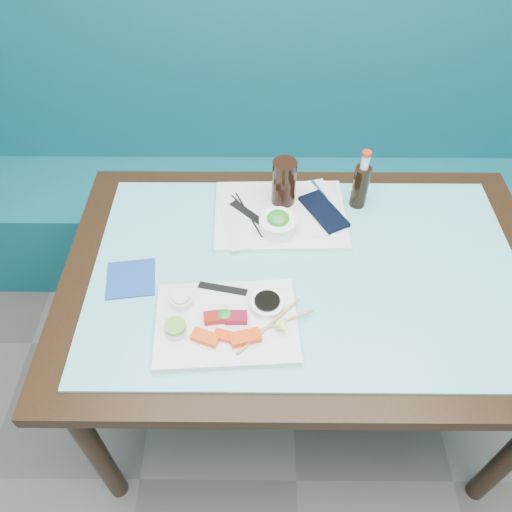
{
  "coord_description": "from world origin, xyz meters",
  "views": [
    {
      "loc": [
        -0.14,
        0.53,
        1.85
      ],
      "look_at": [
        -0.15,
        1.46,
        0.8
      ],
      "focal_mm": 35.0,
      "sensor_mm": 36.0,
      "label": 1
    }
  ],
  "objects_px": {
    "sashimi_plate": "(227,323)",
    "cola_bottle_body": "(360,187)",
    "cola_glass": "(284,182)",
    "serving_tray": "(280,215)",
    "seaweed_bowl": "(278,225)",
    "blue_napkin": "(131,279)",
    "booth_bench": "(289,183)",
    "dining_table": "(304,289)"
  },
  "relations": [
    {
      "from": "cola_glass",
      "to": "blue_napkin",
      "type": "relative_size",
      "value": 1.15
    },
    {
      "from": "serving_tray",
      "to": "cola_glass",
      "type": "relative_size",
      "value": 2.64
    },
    {
      "from": "sashimi_plate",
      "to": "seaweed_bowl",
      "type": "xyz_separation_m",
      "value": [
        0.14,
        0.34,
        0.03
      ]
    },
    {
      "from": "booth_bench",
      "to": "sashimi_plate",
      "type": "bearing_deg",
      "value": -102.01
    },
    {
      "from": "booth_bench",
      "to": "dining_table",
      "type": "xyz_separation_m",
      "value": [
        0.0,
        -0.84,
        0.29
      ]
    },
    {
      "from": "sashimi_plate",
      "to": "serving_tray",
      "type": "xyz_separation_m",
      "value": [
        0.15,
        0.41,
        -0.0
      ]
    },
    {
      "from": "seaweed_bowl",
      "to": "blue_napkin",
      "type": "xyz_separation_m",
      "value": [
        -0.42,
        -0.18,
        -0.04
      ]
    },
    {
      "from": "seaweed_bowl",
      "to": "cola_glass",
      "type": "distance_m",
      "value": 0.14
    },
    {
      "from": "dining_table",
      "to": "seaweed_bowl",
      "type": "xyz_separation_m",
      "value": [
        -0.08,
        0.14,
        0.13
      ]
    },
    {
      "from": "serving_tray",
      "to": "seaweed_bowl",
      "type": "height_order",
      "value": "seaweed_bowl"
    },
    {
      "from": "dining_table",
      "to": "sashimi_plate",
      "type": "bearing_deg",
      "value": -138.73
    },
    {
      "from": "dining_table",
      "to": "seaweed_bowl",
      "type": "distance_m",
      "value": 0.21
    },
    {
      "from": "sashimi_plate",
      "to": "cola_glass",
      "type": "height_order",
      "value": "cola_glass"
    },
    {
      "from": "sashimi_plate",
      "to": "blue_napkin",
      "type": "bearing_deg",
      "value": 147.56
    },
    {
      "from": "serving_tray",
      "to": "cola_bottle_body",
      "type": "relative_size",
      "value": 2.81
    },
    {
      "from": "cola_bottle_body",
      "to": "blue_napkin",
      "type": "distance_m",
      "value": 0.75
    },
    {
      "from": "booth_bench",
      "to": "cola_glass",
      "type": "xyz_separation_m",
      "value": [
        -0.06,
        -0.57,
        0.48
      ]
    },
    {
      "from": "cola_glass",
      "to": "sashimi_plate",
      "type": "bearing_deg",
      "value": -108.9
    },
    {
      "from": "dining_table",
      "to": "serving_tray",
      "type": "bearing_deg",
      "value": 107.97
    },
    {
      "from": "booth_bench",
      "to": "serving_tray",
      "type": "bearing_deg",
      "value": -96.46
    },
    {
      "from": "sashimi_plate",
      "to": "seaweed_bowl",
      "type": "height_order",
      "value": "seaweed_bowl"
    },
    {
      "from": "cola_bottle_body",
      "to": "dining_table",
      "type": "bearing_deg",
      "value": -122.77
    },
    {
      "from": "dining_table",
      "to": "sashimi_plate",
      "type": "height_order",
      "value": "sashimi_plate"
    },
    {
      "from": "seaweed_bowl",
      "to": "dining_table",
      "type": "bearing_deg",
      "value": -60.5
    },
    {
      "from": "serving_tray",
      "to": "cola_bottle_body",
      "type": "xyz_separation_m",
      "value": [
        0.25,
        0.06,
        0.06
      ]
    },
    {
      "from": "booth_bench",
      "to": "cola_glass",
      "type": "height_order",
      "value": "booth_bench"
    },
    {
      "from": "serving_tray",
      "to": "booth_bench",
      "type": "bearing_deg",
      "value": 82.11
    },
    {
      "from": "seaweed_bowl",
      "to": "blue_napkin",
      "type": "bearing_deg",
      "value": -156.29
    },
    {
      "from": "booth_bench",
      "to": "cola_bottle_body",
      "type": "xyz_separation_m",
      "value": [
        0.18,
        -0.56,
        0.46
      ]
    },
    {
      "from": "dining_table",
      "to": "serving_tray",
      "type": "relative_size",
      "value": 3.44
    },
    {
      "from": "seaweed_bowl",
      "to": "cola_bottle_body",
      "type": "distance_m",
      "value": 0.29
    },
    {
      "from": "seaweed_bowl",
      "to": "cola_bottle_body",
      "type": "height_order",
      "value": "cola_bottle_body"
    },
    {
      "from": "sashimi_plate",
      "to": "serving_tray",
      "type": "bearing_deg",
      "value": 66.4
    },
    {
      "from": "cola_bottle_body",
      "to": "cola_glass",
      "type": "bearing_deg",
      "value": -178.77
    },
    {
      "from": "booth_bench",
      "to": "cola_glass",
      "type": "relative_size",
      "value": 19.46
    },
    {
      "from": "sashimi_plate",
      "to": "cola_bottle_body",
      "type": "bearing_deg",
      "value": 46.13
    },
    {
      "from": "sashimi_plate",
      "to": "seaweed_bowl",
      "type": "bearing_deg",
      "value": 63.84
    },
    {
      "from": "serving_tray",
      "to": "blue_napkin",
      "type": "bearing_deg",
      "value": -150.25
    },
    {
      "from": "seaweed_bowl",
      "to": "cola_glass",
      "type": "xyz_separation_m",
      "value": [
        0.02,
        0.13,
        0.05
      ]
    },
    {
      "from": "dining_table",
      "to": "cola_glass",
      "type": "xyz_separation_m",
      "value": [
        -0.06,
        0.27,
        0.18
      ]
    },
    {
      "from": "cola_bottle_body",
      "to": "blue_napkin",
      "type": "height_order",
      "value": "cola_bottle_body"
    },
    {
      "from": "seaweed_bowl",
      "to": "booth_bench",
      "type": "bearing_deg",
      "value": 83.42
    }
  ]
}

